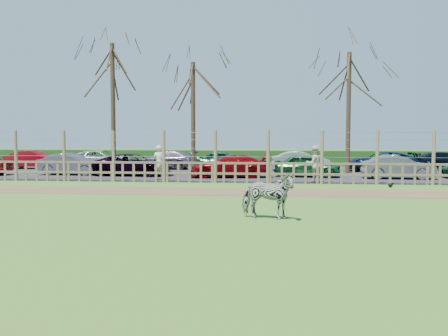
# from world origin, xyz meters

# --- Properties ---
(ground) EXTENTS (120.00, 120.00, 0.00)m
(ground) POSITION_xyz_m (0.00, 0.00, 0.00)
(ground) COLOR olive
(ground) RESTS_ON ground
(dirt_strip) EXTENTS (34.00, 2.80, 0.01)m
(dirt_strip) POSITION_xyz_m (0.00, 4.50, 0.01)
(dirt_strip) COLOR brown
(dirt_strip) RESTS_ON ground
(asphalt) EXTENTS (44.00, 13.00, 0.04)m
(asphalt) POSITION_xyz_m (0.00, 14.50, 0.02)
(asphalt) COLOR #232326
(asphalt) RESTS_ON ground
(hedge) EXTENTS (46.00, 2.00, 1.10)m
(hedge) POSITION_xyz_m (0.00, 21.50, 0.55)
(hedge) COLOR #1E4716
(hedge) RESTS_ON ground
(fence) EXTENTS (30.16, 0.16, 2.50)m
(fence) POSITION_xyz_m (0.00, 8.00, 0.80)
(fence) COLOR brown
(fence) RESTS_ON ground
(tree_left) EXTENTS (4.80, 4.80, 7.88)m
(tree_left) POSITION_xyz_m (-6.50, 12.50, 5.62)
(tree_left) COLOR #3D2B1E
(tree_left) RESTS_ON ground
(tree_mid) EXTENTS (4.80, 4.80, 6.83)m
(tree_mid) POSITION_xyz_m (-2.00, 13.50, 4.87)
(tree_mid) COLOR #3D2B1E
(tree_mid) RESTS_ON ground
(tree_right) EXTENTS (4.80, 4.80, 7.35)m
(tree_right) POSITION_xyz_m (7.00, 14.00, 5.24)
(tree_right) COLOR #3D2B1E
(tree_right) RESTS_ON ground
(zebra) EXTENTS (1.64, 0.98, 1.30)m
(zebra) POSITION_xyz_m (2.67, -1.84, 0.65)
(zebra) COLOR gray
(zebra) RESTS_ON ground
(visitor_a) EXTENTS (0.71, 0.56, 1.72)m
(visitor_a) POSITION_xyz_m (-2.94, 8.82, 0.90)
(visitor_a) COLOR beige
(visitor_a) RESTS_ON asphalt
(visitor_b) EXTENTS (1.01, 0.90, 1.72)m
(visitor_b) POSITION_xyz_m (4.68, 8.53, 0.90)
(visitor_b) COLOR beige
(visitor_b) RESTS_ON asphalt
(crow) EXTENTS (0.26, 0.19, 0.21)m
(crow) POSITION_xyz_m (7.88, 6.84, 0.10)
(crow) COLOR black
(crow) RESTS_ON ground
(car_1) EXTENTS (3.68, 1.40, 1.20)m
(car_1) POSITION_xyz_m (-8.54, 11.29, 0.64)
(car_1) COLOR #56526A
(car_1) RESTS_ON asphalt
(car_2) EXTENTS (4.41, 2.19, 1.20)m
(car_2) POSITION_xyz_m (-4.96, 11.21, 0.64)
(car_2) COLOR black
(car_2) RESTS_ON asphalt
(car_3) EXTENTS (4.32, 2.20, 1.20)m
(car_3) POSITION_xyz_m (0.39, 10.62, 0.64)
(car_3) COLOR maroon
(car_3) RESTS_ON asphalt
(car_4) EXTENTS (3.67, 1.84, 1.20)m
(car_4) POSITION_xyz_m (4.54, 11.34, 0.64)
(car_4) COLOR #19562A
(car_4) RESTS_ON asphalt
(car_5) EXTENTS (3.68, 1.39, 1.20)m
(car_5) POSITION_xyz_m (9.10, 10.74, 0.64)
(car_5) COLOR slate
(car_5) RESTS_ON asphalt
(car_7) EXTENTS (3.72, 1.52, 1.20)m
(car_7) POSITION_xyz_m (-13.00, 15.70, 0.64)
(car_7) COLOR maroon
(car_7) RESTS_ON asphalt
(car_8) EXTENTS (4.34, 2.03, 1.20)m
(car_8) POSITION_xyz_m (-8.68, 16.30, 0.64)
(car_8) COLOR #AFB4C1
(car_8) RESTS_ON asphalt
(car_9) EXTENTS (4.18, 1.80, 1.20)m
(car_9) POSITION_xyz_m (-4.38, 16.31, 0.64)
(car_9) COLOR slate
(car_9) RESTS_ON asphalt
(car_10) EXTENTS (3.58, 1.57, 1.20)m
(car_10) POSITION_xyz_m (-0.45, 15.94, 0.64)
(car_10) COLOR #184E33
(car_10) RESTS_ON asphalt
(car_11) EXTENTS (3.69, 1.41, 1.20)m
(car_11) POSITION_xyz_m (4.40, 15.93, 0.64)
(car_11) COLOR #B2C2BB
(car_11) RESTS_ON asphalt
(car_12) EXTENTS (4.32, 2.00, 1.20)m
(car_12) POSITION_xyz_m (9.31, 15.81, 0.64)
(car_12) COLOR #0B183C
(car_12) RESTS_ON asphalt
(car_13) EXTENTS (4.30, 2.16, 1.20)m
(car_13) POSITION_xyz_m (13.03, 15.71, 0.64)
(car_13) COLOR black
(car_13) RESTS_ON asphalt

